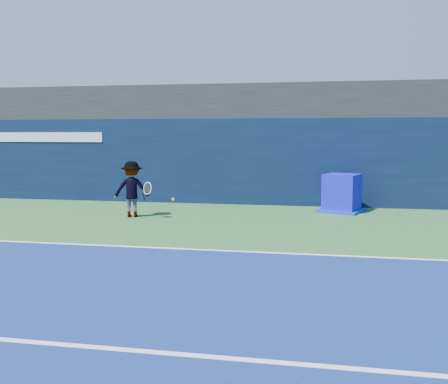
{
  "coord_description": "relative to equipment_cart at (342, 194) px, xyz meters",
  "views": [
    {
      "loc": [
        2.98,
        -7.15,
        2.46
      ],
      "look_at": [
        0.67,
        5.2,
        1.0
      ],
      "focal_mm": 40.0,
      "sensor_mm": 36.0,
      "label": 1
    }
  ],
  "objects": [
    {
      "name": "tennis_ball",
      "position": [
        -4.4,
        -4.02,
        0.26
      ],
      "size": [
        0.07,
        0.07,
        0.07
      ],
      "color": "#BCE219",
      "rests_on": "ground"
    },
    {
      "name": "service_line",
      "position": [
        -3.77,
        -11.04,
        -0.54
      ],
      "size": [
        24.0,
        0.1,
        0.01
      ],
      "primitive_type": "cube",
      "color": "white",
      "rests_on": "ground"
    },
    {
      "name": "equipment_cart",
      "position": [
        0.0,
        0.0,
        0.0
      ],
      "size": [
        1.62,
        1.62,
        1.2
      ],
      "color": "#100EC7",
      "rests_on": "ground"
    },
    {
      "name": "tennis_player",
      "position": [
        -6.2,
        -2.2,
        0.28
      ],
      "size": [
        1.34,
        0.85,
        1.66
      ],
      "color": "white",
      "rests_on": "ground"
    },
    {
      "name": "baseline",
      "position": [
        -3.77,
        -6.04,
        -0.54
      ],
      "size": [
        24.0,
        0.1,
        0.01
      ],
      "primitive_type": "cube",
      "color": "white",
      "rests_on": "ground"
    },
    {
      "name": "stadium_band",
      "position": [
        -3.77,
        2.46,
        3.05
      ],
      "size": [
        36.0,
        3.0,
        1.2
      ],
      "primitive_type": "cube",
      "color": "black",
      "rests_on": "back_wall_assembly"
    },
    {
      "name": "back_wall_assembly",
      "position": [
        -3.78,
        1.46,
        0.95
      ],
      "size": [
        36.0,
        1.03,
        3.0
      ],
      "color": "black",
      "rests_on": "ground"
    },
    {
      "name": "ground",
      "position": [
        -3.77,
        -9.04,
        -0.55
      ],
      "size": [
        80.0,
        80.0,
        0.0
      ],
      "primitive_type": "plane",
      "color": "#2A5F2E",
      "rests_on": "ground"
    }
  ]
}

